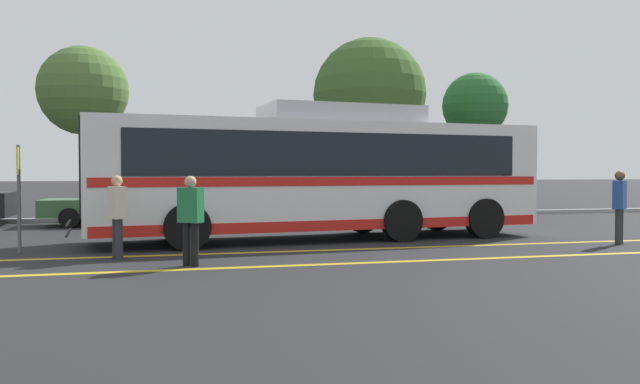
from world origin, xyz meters
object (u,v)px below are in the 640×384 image
(bus_stop_sign, at_px, (19,185))
(transit_bus, at_px, (321,173))
(pedestrian_0, at_px, (191,215))
(pedestrian_1, at_px, (619,203))
(tree_1, at_px, (475,106))
(parked_car_1, at_px, (126,204))
(tree_2, at_px, (370,95))
(pedestrian_2, at_px, (117,212))
(tree_0, at_px, (83,91))

(bus_stop_sign, bearing_deg, transit_bus, -85.56)
(transit_bus, relative_size, bus_stop_sign, 5.17)
(pedestrian_0, relative_size, pedestrian_1, 0.94)
(pedestrian_0, distance_m, pedestrian_1, 9.70)
(transit_bus, xyz_separation_m, tree_1, (9.77, 10.53, 2.97))
(transit_bus, bearing_deg, tree_1, -48.19)
(parked_car_1, bearing_deg, tree_2, -66.31)
(tree_2, bearing_deg, bus_stop_sign, -136.74)
(parked_car_1, xyz_separation_m, tree_2, (9.29, 3.72, 4.12))
(parked_car_1, height_order, tree_1, tree_1)
(transit_bus, bearing_deg, pedestrian_1, -119.19)
(bus_stop_sign, bearing_deg, tree_1, -59.89)
(transit_bus, distance_m, pedestrian_1, 6.96)
(parked_car_1, height_order, pedestrian_1, pedestrian_1)
(pedestrian_0, xyz_separation_m, tree_2, (7.67, 13.00, 3.89))
(tree_1, bearing_deg, pedestrian_0, -132.41)
(pedestrian_2, bearing_deg, bus_stop_sign, -146.98)
(pedestrian_0, bearing_deg, tree_2, -83.29)
(pedestrian_1, height_order, tree_0, tree_0)
(bus_stop_sign, height_order, tree_1, tree_1)
(pedestrian_2, distance_m, tree_0, 12.50)
(tree_2, bearing_deg, pedestrian_1, -80.66)
(pedestrian_1, xyz_separation_m, pedestrian_2, (-10.96, 0.29, -0.06))
(bus_stop_sign, bearing_deg, pedestrian_1, -102.63)
(pedestrian_2, relative_size, tree_2, 0.23)
(tree_0, height_order, tree_2, tree_2)
(transit_bus, height_order, tree_1, tree_1)
(transit_bus, bearing_deg, tree_0, 30.13)
(pedestrian_1, height_order, tree_1, tree_1)
(transit_bus, height_order, tree_2, tree_2)
(transit_bus, distance_m, pedestrian_2, 5.32)
(pedestrian_1, height_order, bus_stop_sign, bus_stop_sign)
(tree_2, bearing_deg, pedestrian_2, -127.49)
(pedestrian_1, relative_size, tree_2, 0.24)
(transit_bus, height_order, parked_car_1, transit_bus)
(tree_0, xyz_separation_m, tree_1, (16.36, 1.27, 0.01))
(pedestrian_2, distance_m, tree_2, 15.27)
(tree_1, bearing_deg, tree_0, -175.56)
(transit_bus, xyz_separation_m, pedestrian_0, (-3.31, -3.79, -0.75))
(transit_bus, height_order, pedestrian_2, transit_bus)
(pedestrian_2, height_order, tree_1, tree_1)
(parked_car_1, bearing_deg, transit_bus, -136.22)
(tree_0, relative_size, tree_2, 0.88)
(transit_bus, relative_size, parked_car_1, 2.32)
(transit_bus, bearing_deg, pedestrian_0, 133.56)
(bus_stop_sign, bearing_deg, parked_car_1, -19.77)
(pedestrian_1, bearing_deg, tree_2, 61.21)
(transit_bus, xyz_separation_m, parked_car_1, (-4.92, 5.48, -0.98))
(tree_1, bearing_deg, transit_bus, -132.86)
(tree_1, bearing_deg, parked_car_1, -161.04)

